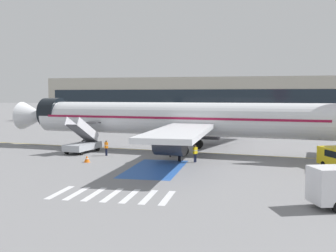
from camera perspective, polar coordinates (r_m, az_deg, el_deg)
ground_plane at (r=45.79m, az=1.51°, el=-3.58°), size 600.00×600.00×0.00m
apron_leadline_yellow at (r=45.08m, az=1.33°, el=-3.70°), size 78.37×12.24×0.01m
apron_stand_patch_blue at (r=34.49m, az=-1.85°, el=-6.19°), size 4.48×9.35×0.01m
apron_walkway_bar_0 at (r=27.10m, az=-15.41°, el=-9.26°), size 0.44×3.60×0.01m
apron_walkway_bar_1 at (r=26.59m, az=-13.06°, el=-9.48°), size 0.44×3.60×0.01m
apron_walkway_bar_2 at (r=26.13m, az=-10.63°, el=-9.69°), size 0.44×3.60×0.01m
apron_walkway_bar_3 at (r=25.71m, az=-8.11°, el=-9.88°), size 0.44×3.60×0.01m
apron_walkway_bar_4 at (r=25.35m, az=-5.52°, el=-10.07°), size 0.44×3.60×0.01m
apron_walkway_bar_5 at (r=25.04m, az=-2.85°, el=-10.24°), size 0.44×3.60×0.01m
apron_walkway_bar_6 at (r=24.78m, az=-0.11°, el=-10.39°), size 0.44×3.60×0.01m
airliner at (r=44.50m, az=2.19°, el=0.98°), size 45.02×34.87×11.30m
boarding_stairs_forward at (r=45.16m, az=-12.26°, el=-2.51°), size 2.90×5.46×4.11m
fuel_tanker at (r=65.96m, az=9.05°, el=0.30°), size 3.99×9.88×3.44m
ground_crew_0 at (r=38.23m, az=1.67°, el=-3.74°), size 0.49×0.40×1.63m
ground_crew_1 at (r=40.97m, az=0.33°, el=-3.12°), size 0.34×0.48×1.72m
ground_crew_2 at (r=37.66m, az=3.97°, el=-3.83°), size 0.44×0.48×1.68m
ground_crew_3 at (r=42.26m, az=-8.94°, el=-3.01°), size 0.48×0.45×1.65m
traffic_cone_0 at (r=38.48m, az=-11.68°, el=-4.69°), size 0.59×0.59×0.66m
terminal_building at (r=100.00m, az=9.05°, el=3.80°), size 92.92×12.10×10.98m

